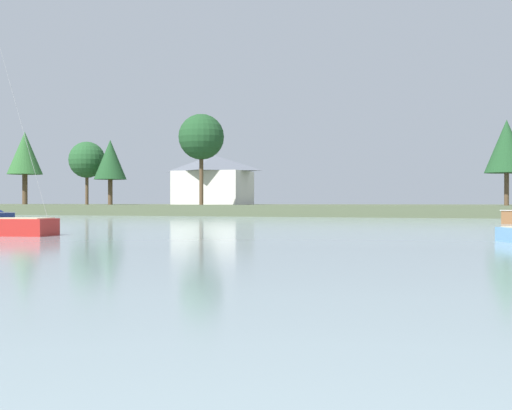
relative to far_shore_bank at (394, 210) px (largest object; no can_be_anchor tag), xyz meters
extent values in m
cube|color=#4C563D|center=(0.00, 0.00, 0.00)|extent=(239.53, 43.95, 1.38)
cylinder|color=#999999|center=(-8.25, -70.95, 5.33)|extent=(3.01, 0.54, 10.17)
cone|color=navy|center=(-24.78, -52.48, -0.48)|extent=(2.04, 2.03, 1.83)
cylinder|color=brown|center=(15.34, -19.17, 3.67)|extent=(0.51, 0.51, 5.97)
cone|color=#1E4723|center=(15.34, -19.17, 7.24)|extent=(4.81, 4.81, 5.87)
cylinder|color=brown|center=(-61.83, -3.13, 4.87)|extent=(0.87, 0.87, 8.36)
cone|color=#2D602D|center=(-61.83, -3.13, 9.40)|extent=(5.90, 5.90, 7.21)
cylinder|color=brown|center=(-24.92, -11.94, 4.73)|extent=(0.57, 0.57, 8.07)
sphere|color=#1E4723|center=(-24.92, -11.94, 10.20)|extent=(6.39, 6.39, 6.39)
cylinder|color=brown|center=(-44.24, -11.03, 3.45)|extent=(0.48, 0.48, 5.53)
sphere|color=#235128|center=(-44.24, -11.03, 7.45)|extent=(5.45, 5.45, 5.45)
cylinder|color=brown|center=(-39.34, -12.37, 3.75)|extent=(0.66, 0.66, 6.11)
cone|color=#1E4723|center=(-39.34, -12.37, 7.30)|extent=(4.74, 4.74, 5.79)
cube|color=silver|center=(-29.54, 2.58, 3.37)|extent=(11.19, 8.10, 5.36)
pyramid|color=#565B66|center=(-29.54, 2.58, 7.37)|extent=(12.09, 8.75, 2.64)
camera|label=1|loc=(16.12, -101.29, 1.07)|focal=49.29mm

